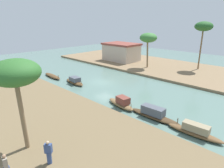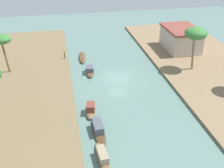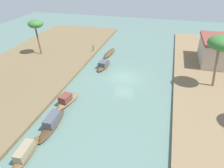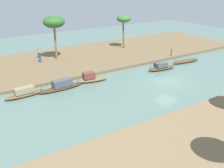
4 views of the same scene
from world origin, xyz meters
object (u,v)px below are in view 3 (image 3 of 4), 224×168
Objects in this scene: palm_tree_left_near at (36,25)px; riverside_building at (219,50)px; sampan_downstream_large at (109,53)px; sampan_with_tall_canopy at (104,65)px; sampan_midstream at (67,100)px; sampan_near_left_bank at (52,122)px; sampan_upstream_small at (25,153)px; mooring_post at (93,48)px; palm_tree_right_tall at (222,44)px.

palm_tree_left_near is 28.80m from riverside_building.
riverside_building is at bearing 94.45° from sampan_downstream_large.
sampan_midstream is at bearing -1.32° from sampan_with_tall_canopy.
riverside_building reaches higher than sampan_near_left_bank.
sampan_upstream_small is 0.60× the size of riverside_building.
sampan_midstream is 3.58× the size of mooring_post.
mooring_post is at bearing -88.87° from riverside_building.
mooring_post is 0.17× the size of palm_tree_right_tall.
sampan_with_tall_canopy is at bearing 33.67° from mooring_post.
sampan_midstream is 10.41m from sampan_with_tall_canopy.
riverside_building is (-19.86, 17.55, 1.86)m from sampan_near_left_bank.
sampan_upstream_small is 4.07m from sampan_near_left_bank.
palm_tree_right_tall reaches higher than riverside_building.
sampan_downstream_large is at bearing -168.54° from sampan_with_tall_canopy.
sampan_midstream is 0.53× the size of riverside_building.
mooring_post is (-19.43, -2.49, 0.50)m from sampan_near_left_bank.
palm_tree_right_tall is (-15.88, 16.12, 5.43)m from sampan_upstream_small.
sampan_near_left_bank is 14.32m from sampan_with_tall_canopy.
sampan_midstream is 15.64m from mooring_post.
mooring_post is at bearing -80.04° from sampan_downstream_large.
sampan_with_tall_canopy is at bearing 81.23° from palm_tree_left_near.
sampan_upstream_small is 23.81m from sampan_downstream_large.
palm_tree_left_near is (-16.11, -10.85, 4.85)m from sampan_near_left_bank.
sampan_near_left_bank reaches higher than sampan_downstream_large.
sampan_with_tall_canopy is at bearing 172.41° from sampan_upstream_small.
sampan_midstream is at bearing -178.67° from sampan_near_left_bank.
palm_tree_left_near is (-1.82, -11.78, 4.88)m from sampan_with_tall_canopy.
sampan_with_tall_canopy is 0.68× the size of palm_tree_right_tall.
sampan_near_left_bank is at bearing -53.36° from palm_tree_right_tall.
sampan_midstream is 23.95m from riverside_building.
sampan_near_left_bank is at bearing -41.55° from riverside_building.
mooring_post is at bearing -162.06° from sampan_midstream.
sampan_near_left_bank is at bearing 1.57° from sampan_with_tall_canopy.
sampan_midstream is at bearing 41.04° from palm_tree_left_near.
sampan_downstream_large is 18.32m from palm_tree_right_tall.
sampan_upstream_small is at bearing 2.60° from sampan_downstream_large.
palm_tree_right_tall reaches higher than sampan_with_tall_canopy.
sampan_midstream reaches higher than sampan_near_left_bank.
palm_tree_left_near is (3.32, -8.36, 4.35)m from mooring_post.
palm_tree_right_tall reaches higher than sampan_downstream_large.
sampan_downstream_large is at bearing 176.45° from sampan_near_left_bank.
palm_tree_right_tall is 8.95m from riverside_building.
sampan_near_left_bank is 0.82× the size of palm_tree_right_tall.
sampan_near_left_bank is at bearing 7.30° from mooring_post.
palm_tree_right_tall is at bearing 125.71° from sampan_midstream.
sampan_with_tall_canopy is 0.77× the size of palm_tree_left_near.
mooring_post is 20.49m from palm_tree_right_tall.
sampan_with_tall_canopy is (-10.34, 1.20, -0.05)m from sampan_midstream.
sampan_with_tall_canopy is at bearing 10.16° from sampan_downstream_large.
sampan_downstream_large is (-23.80, 0.59, -0.18)m from sampan_upstream_small.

